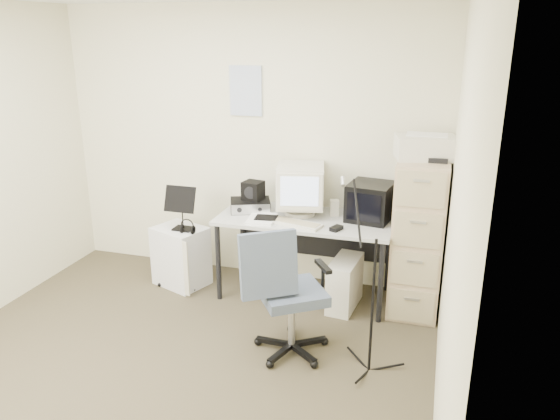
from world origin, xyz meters
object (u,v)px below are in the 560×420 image
(filing_cabinet, at_px, (418,237))
(desk, at_px, (305,257))
(side_cart, at_px, (181,256))
(office_chair, at_px, (292,291))

(filing_cabinet, relative_size, desk, 0.87)
(filing_cabinet, xyz_separation_m, desk, (-0.95, -0.03, -0.29))
(desk, distance_m, side_cart, 1.16)
(filing_cabinet, relative_size, side_cart, 2.35)
(office_chair, relative_size, side_cart, 1.78)
(desk, relative_size, office_chair, 1.52)
(filing_cabinet, height_order, office_chair, filing_cabinet)
(side_cart, bearing_deg, filing_cabinet, 24.73)
(desk, height_order, side_cart, desk)
(filing_cabinet, xyz_separation_m, side_cart, (-2.10, -0.15, -0.37))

